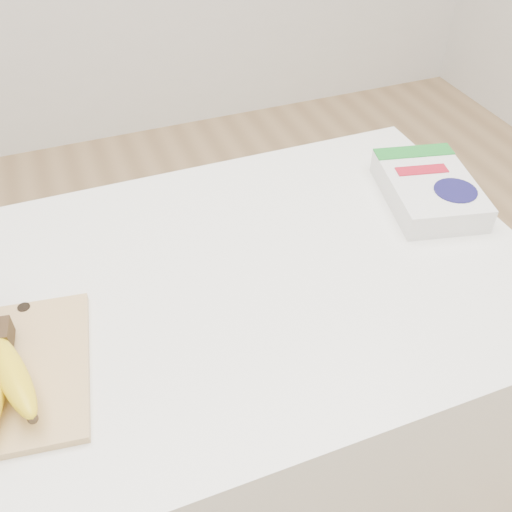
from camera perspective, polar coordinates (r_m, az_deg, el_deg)
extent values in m
plane|color=tan|center=(1.65, -1.39, -22.59)|extent=(4.00, 4.00, 0.00)
cube|color=white|center=(1.30, -1.69, -14.92)|extent=(1.07, 0.71, 0.80)
cube|color=tan|center=(0.91, -22.62, -10.65)|extent=(0.23, 0.30, 0.01)
ellipsoid|color=yellow|center=(0.86, -23.21, -10.80)|extent=(0.08, 0.19, 0.05)
sphere|color=#382816|center=(0.81, -21.42, -14.91)|extent=(0.01, 0.01, 0.01)
cube|color=white|center=(1.20, 16.87, 6.40)|extent=(0.21, 0.27, 0.05)
cube|color=#1B7D2A|center=(1.26, 15.50, 10.02)|extent=(0.17, 0.08, 0.00)
cylinder|color=#151246|center=(1.16, 19.34, 6.20)|extent=(0.10, 0.10, 0.00)
cube|color=#AA1325|center=(1.20, 16.25, 8.26)|extent=(0.11, 0.05, 0.00)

